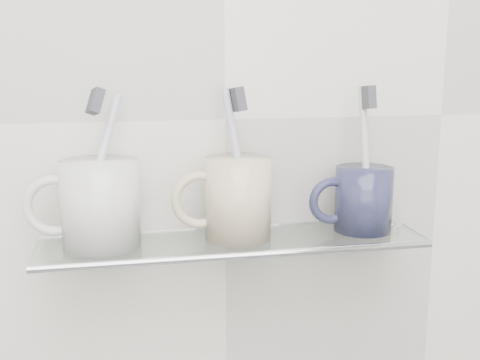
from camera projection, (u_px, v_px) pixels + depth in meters
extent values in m
plane|color=silver|center=(225.00, 119.00, 0.81)|extent=(2.50, 0.00, 2.50)
cube|color=silver|center=(234.00, 242.00, 0.79)|extent=(0.50, 0.12, 0.01)
cylinder|color=silver|center=(242.00, 256.00, 0.73)|extent=(0.50, 0.01, 0.01)
cylinder|color=silver|center=(71.00, 249.00, 0.79)|extent=(0.02, 0.03, 0.02)
cylinder|color=silver|center=(370.00, 231.00, 0.87)|extent=(0.02, 0.03, 0.02)
cylinder|color=white|center=(101.00, 204.00, 0.75)|extent=(0.11, 0.11, 0.11)
torus|color=white|center=(55.00, 206.00, 0.74)|extent=(0.08, 0.01, 0.08)
cylinder|color=silver|center=(99.00, 167.00, 0.74)|extent=(0.07, 0.07, 0.18)
cube|color=#3A3A41|center=(95.00, 101.00, 0.72)|extent=(0.03, 0.03, 0.04)
cylinder|color=beige|center=(238.00, 198.00, 0.78)|extent=(0.09, 0.09, 0.11)
torus|color=beige|center=(201.00, 200.00, 0.77)|extent=(0.08, 0.01, 0.08)
cylinder|color=#B0ADD7|center=(238.00, 162.00, 0.77)|extent=(0.04, 0.03, 0.19)
cube|color=#3A3A41|center=(238.00, 99.00, 0.75)|extent=(0.02, 0.03, 0.03)
cylinder|color=#1A1E37|center=(363.00, 199.00, 0.81)|extent=(0.10, 0.10, 0.09)
torus|color=#1A1E37|center=(332.00, 201.00, 0.81)|extent=(0.06, 0.01, 0.06)
cylinder|color=beige|center=(365.00, 158.00, 0.80)|extent=(0.02, 0.03, 0.19)
cube|color=#3A3A41|center=(368.00, 97.00, 0.79)|extent=(0.02, 0.03, 0.03)
cylinder|color=silver|center=(387.00, 223.00, 0.83)|extent=(0.04, 0.04, 0.02)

